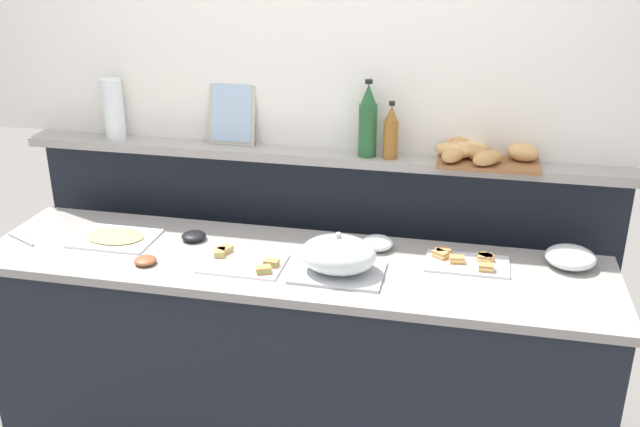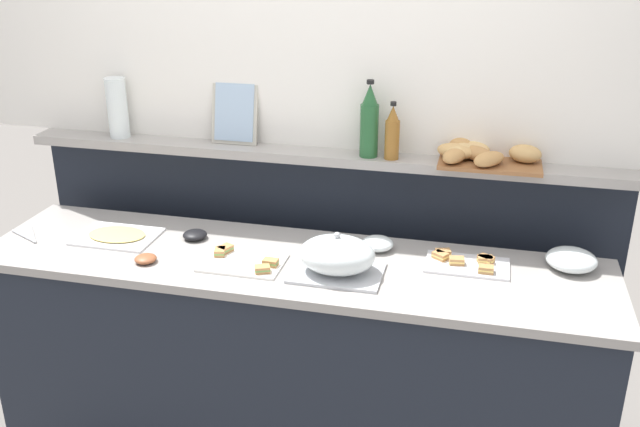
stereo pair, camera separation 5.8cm
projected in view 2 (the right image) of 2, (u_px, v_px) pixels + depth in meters
The scene contains 17 objects.
ground_plane at pixel (325, 372), 3.64m from camera, with size 12.00×12.00×0.00m, color slate.
buffet_counter at pixel (292, 360), 2.93m from camera, with size 2.47×0.61×0.92m.
back_ledge_unit at pixel (320, 268), 3.28m from camera, with size 2.59×0.22×1.24m.
sandwich_platter_front at pixel (467, 263), 2.70m from camera, with size 0.31×0.19×0.04m.
sandwich_platter_side at pixel (243, 261), 2.72m from camera, with size 0.31×0.22×0.04m.
cold_cuts_platter at pixel (117, 236), 2.94m from camera, with size 0.33×0.24×0.02m.
serving_cloche at pixel (337, 256), 2.61m from camera, with size 0.34×0.24×0.17m.
glass_bowl_large at pixel (571, 260), 2.67m from camera, with size 0.19×0.19×0.08m.
glass_bowl_medium at pixel (377, 244), 2.83m from camera, with size 0.13×0.13×0.05m.
condiment_bowl_dark at pixel (195, 235), 2.93m from camera, with size 0.10×0.10×0.03m, color black.
condiment_bowl_red at pixel (146, 259), 2.73m from camera, with size 0.08×0.08×0.03m, color brown.
serving_tongs at pixel (29, 236), 2.95m from camera, with size 0.17×0.15×0.01m.
wine_bottle_green at pixel (369, 122), 2.87m from camera, with size 0.08×0.08×0.32m.
vinegar_bottle_amber at pixel (392, 134), 2.85m from camera, with size 0.06×0.06×0.24m.
bread_basket at pixel (478, 154), 2.83m from camera, with size 0.43×0.31×0.08m.
framed_picture at pixel (235, 112), 3.05m from camera, with size 0.20×0.07×0.27m.
water_carafe at pixel (117, 108), 3.14m from camera, with size 0.09×0.09×0.27m, color silver.
Camera 2 is at (0.69, -2.38, 2.14)m, focal length 39.85 mm.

